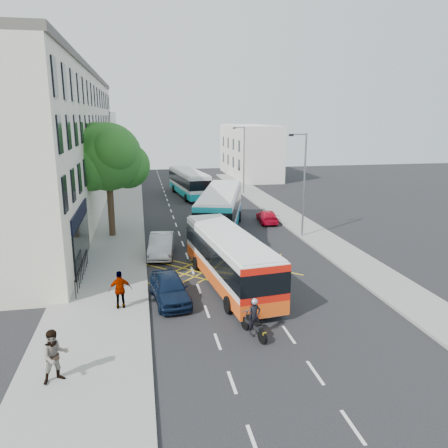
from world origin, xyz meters
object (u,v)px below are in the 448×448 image
bus_near (229,258)px  bus_far (189,183)px  red_hatchback (267,216)px  distant_car_grey (186,182)px  distant_car_silver (202,179)px  lamp_far (243,157)px  parked_car_silver (162,245)px  parked_car_blue (170,288)px  bus_mid (220,210)px  street_tree (108,158)px  lamp_near (303,180)px  motorbike (254,319)px  pedestrian_near (55,356)px  pedestrian_far (120,290)px

bus_near → bus_far: 28.84m
red_hatchback → distant_car_grey: (-5.04, 21.51, 0.11)m
red_hatchback → distant_car_silver: distant_car_silver is taller
lamp_far → parked_car_silver: lamp_far is taller
parked_car_silver → distant_car_silver: size_ratio=1.06×
parked_car_blue → distant_car_grey: bearing=75.6°
bus_near → distant_car_silver: bus_near is taller
bus_mid → red_hatchback: bus_mid is taller
bus_near → distant_car_silver: (3.90, 38.15, -0.84)m
street_tree → lamp_near: bearing=-11.4°
street_tree → parked_car_blue: (3.61, -13.36, -5.57)m
red_hatchback → parked_car_blue: bearing=63.9°
motorbike → pedestrian_near: size_ratio=0.99×
street_tree → pedestrian_far: street_tree is taller
bus_near → lamp_near: bearing=42.1°
parked_car_silver → motorbike: bearing=-67.7°
parked_car_blue → red_hatchback: parked_car_blue is taller
motorbike → parked_car_blue: motorbike is taller
lamp_near → distant_car_grey: 27.83m
motorbike → distant_car_grey: 41.72m
bus_mid → red_hatchback: bearing=40.6°
bus_near → bus_far: bearing=81.3°
parked_car_blue → red_hatchback: size_ratio=1.10×
bus_far → pedestrian_near: size_ratio=5.64×
distant_car_silver → bus_near: bearing=83.5°
lamp_near → bus_near: size_ratio=0.74×
bus_mid → pedestrian_far: bus_mid is taller
street_tree → parked_car_silver: bearing=-56.8°
lamp_near → red_hatchback: (-1.20, 5.32, -4.06)m
lamp_far → pedestrian_near: bearing=-112.9°
distant_car_silver → pedestrian_far: bearing=75.7°
lamp_near → bus_mid: (-5.91, 3.17, -2.81)m
bus_mid → red_hatchback: (4.71, 2.16, -1.25)m
parked_car_silver → distant_car_silver: parked_car_silver is taller
street_tree → pedestrian_near: (-0.87, -19.90, -5.15)m
distant_car_grey → pedestrian_far: size_ratio=2.50×
parked_car_blue → pedestrian_far: size_ratio=2.21×
lamp_near → pedestrian_near: lamp_near is taller
pedestrian_far → lamp_far: bearing=-118.5°
lamp_far → pedestrian_near: size_ratio=4.04×
bus_far → parked_car_blue: (-4.48, -30.52, -0.90)m
bus_far → pedestrian_far: bearing=-110.1°
lamp_near → lamp_far: bearing=90.0°
street_tree → red_hatchback: bearing=9.9°
red_hatchback → pedestrian_far: (-12.34, -16.40, 0.55)m
distant_car_silver → motorbike: bearing=84.1°
parked_car_silver → distant_car_grey: size_ratio=0.95×
parked_car_silver → distant_car_grey: parked_car_silver is taller
red_hatchback → distant_car_grey: size_ratio=0.80×
bus_far → distant_car_grey: size_ratio=2.33×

